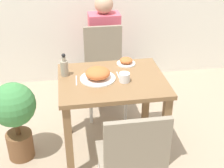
{
  "coord_description": "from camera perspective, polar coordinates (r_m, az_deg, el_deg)",
  "views": [
    {
      "loc": [
        -0.36,
        -2.22,
        1.92
      ],
      "look_at": [
        0.0,
        0.0,
        0.68
      ],
      "focal_mm": 50.0,
      "sensor_mm": 36.0,
      "label": 1
    }
  ],
  "objects": [
    {
      "name": "ground_plane",
      "position": [
        2.96,
        0.0,
        -11.58
      ],
      "size": [
        16.0,
        16.0,
        0.0
      ],
      "primitive_type": "plane",
      "color": "tan"
    },
    {
      "name": "dining_table",
      "position": [
        2.61,
        0.0,
        -1.57
      ],
      "size": [
        0.87,
        0.7,
        0.73
      ],
      "color": "olive",
      "rests_on": "ground_plane"
    },
    {
      "name": "chair_near",
      "position": [
        2.08,
        3.71,
        -13.67
      ],
      "size": [
        0.42,
        0.42,
        0.91
      ],
      "rotation": [
        0.0,
        0.0,
        3.14
      ],
      "color": "gray",
      "rests_on": "ground_plane"
    },
    {
      "name": "chair_far",
      "position": [
        3.26,
        -1.36,
        3.36
      ],
      "size": [
        0.42,
        0.42,
        0.91
      ],
      "color": "gray",
      "rests_on": "ground_plane"
    },
    {
      "name": "food_plate",
      "position": [
        2.53,
        -2.64,
        1.8
      ],
      "size": [
        0.29,
        0.29,
        0.1
      ],
      "color": "white",
      "rests_on": "dining_table"
    },
    {
      "name": "side_plate",
      "position": [
        2.79,
        2.6,
        4.14
      ],
      "size": [
        0.17,
        0.17,
        0.06
      ],
      "color": "white",
      "rests_on": "dining_table"
    },
    {
      "name": "drink_cup",
      "position": [
        2.49,
        2.29,
        1.22
      ],
      "size": [
        0.09,
        0.09,
        0.07
      ],
      "color": "white",
      "rests_on": "dining_table"
    },
    {
      "name": "sauce_bottle",
      "position": [
        2.6,
        -8.7,
        3.05
      ],
      "size": [
        0.06,
        0.06,
        0.2
      ],
      "color": "gray",
      "rests_on": "dining_table"
    },
    {
      "name": "fork_utensil",
      "position": [
        2.53,
        -6.54,
        0.66
      ],
      "size": [
        0.02,
        0.16,
        0.0
      ],
      "rotation": [
        0.0,
        0.0,
        1.53
      ],
      "color": "silver",
      "rests_on": "dining_table"
    },
    {
      "name": "spoon_utensil",
      "position": [
        2.57,
        1.26,
        1.24
      ],
      "size": [
        0.01,
        0.2,
        0.0
      ],
      "rotation": [
        0.0,
        0.0,
        1.58
      ],
      "color": "silver",
      "rests_on": "dining_table"
    },
    {
      "name": "potted_plant_left",
      "position": [
        2.72,
        -17.36,
        -5.12
      ],
      "size": [
        0.37,
        0.37,
        0.73
      ],
      "color": "brown",
      "rests_on": "ground_plane"
    },
    {
      "name": "person_figure",
      "position": [
        3.56,
        -1.4,
        6.72
      ],
      "size": [
        0.34,
        0.22,
        1.17
      ],
      "color": "#2D3347",
      "rests_on": "ground_plane"
    }
  ]
}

